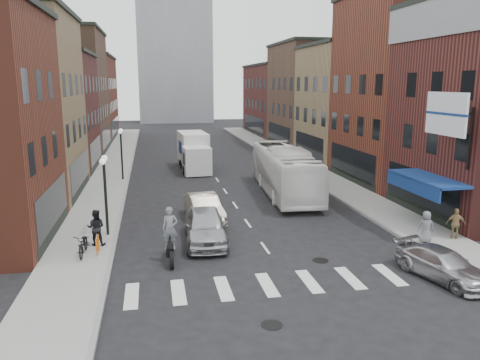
% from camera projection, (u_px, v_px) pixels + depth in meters
% --- Properties ---
extents(ground, '(160.00, 160.00, 0.00)m').
position_uv_depth(ground, '(270.00, 255.00, 21.04)').
color(ground, black).
rests_on(ground, ground).
extents(sidewalk_left, '(3.00, 74.00, 0.15)m').
position_uv_depth(sidewalk_left, '(112.00, 171.00, 40.62)').
color(sidewalk_left, gray).
rests_on(sidewalk_left, ground).
extents(sidewalk_right, '(3.00, 74.00, 0.15)m').
position_uv_depth(sidewalk_right, '(300.00, 165.00, 43.74)').
color(sidewalk_right, gray).
rests_on(sidewalk_right, ground).
extents(curb_left, '(0.20, 74.00, 0.16)m').
position_uv_depth(curb_left, '(130.00, 172.00, 40.91)').
color(curb_left, gray).
rests_on(curb_left, ground).
extents(curb_right, '(0.20, 74.00, 0.16)m').
position_uv_depth(curb_right, '(284.00, 166.00, 43.48)').
color(curb_right, gray).
rests_on(curb_right, ground).
extents(crosswalk_stripes, '(12.00, 2.20, 0.01)m').
position_uv_depth(crosswalk_stripes, '(290.00, 283.00, 18.15)').
color(crosswalk_stripes, silver).
rests_on(crosswalk_stripes, ground).
extents(bldg_left_mid_b, '(10.30, 10.20, 10.30)m').
position_uv_depth(bldg_left_mid_b, '(33.00, 112.00, 40.32)').
color(bldg_left_mid_b, '#4E1F1C').
rests_on(bldg_left_mid_b, ground).
extents(bldg_left_far_a, '(10.30, 12.20, 13.30)m').
position_uv_depth(bldg_left_far_a, '(56.00, 92.00, 50.59)').
color(bldg_left_far_a, brown).
rests_on(bldg_left_far_a, ground).
extents(bldg_left_far_b, '(10.30, 16.20, 11.30)m').
position_uv_depth(bldg_left_far_b, '(76.00, 97.00, 64.25)').
color(bldg_left_far_b, maroon).
rests_on(bldg_left_far_b, ground).
extents(bldg_right_mid_a, '(10.30, 10.20, 14.30)m').
position_uv_depth(bldg_right_mid_a, '(416.00, 89.00, 35.79)').
color(bldg_right_mid_a, maroon).
rests_on(bldg_right_mid_a, ground).
extents(bldg_right_mid_b, '(10.30, 10.20, 11.30)m').
position_uv_depth(bldg_right_mid_b, '(358.00, 103.00, 45.72)').
color(bldg_right_mid_b, '#9E8257').
rests_on(bldg_right_mid_b, ground).
extents(bldg_right_far_a, '(10.30, 12.20, 12.30)m').
position_uv_depth(bldg_right_far_a, '(319.00, 95.00, 56.19)').
color(bldg_right_far_a, brown).
rests_on(bldg_right_far_a, ground).
extents(bldg_right_far_b, '(10.30, 16.20, 10.30)m').
position_uv_depth(bldg_right_far_b, '(286.00, 100.00, 69.86)').
color(bldg_right_far_b, '#4E1F1C').
rests_on(bldg_right_far_b, ground).
extents(awning_blue, '(1.80, 5.00, 0.78)m').
position_uv_depth(awning_blue, '(424.00, 180.00, 24.55)').
color(awning_blue, navy).
rests_on(awning_blue, ground).
extents(billboard_sign, '(1.52, 3.00, 3.70)m').
position_uv_depth(billboard_sign, '(447.00, 115.00, 21.84)').
color(billboard_sign, black).
rests_on(billboard_sign, ground).
extents(streetlamp_near, '(0.32, 1.22, 4.11)m').
position_uv_depth(streetlamp_near, '(105.00, 181.00, 22.93)').
color(streetlamp_near, black).
rests_on(streetlamp_near, ground).
extents(streetlamp_far, '(0.32, 1.22, 4.11)m').
position_uv_depth(streetlamp_far, '(121.00, 144.00, 36.40)').
color(streetlamp_far, black).
rests_on(streetlamp_far, ground).
extents(bike_rack, '(0.08, 0.68, 0.80)m').
position_uv_depth(bike_rack, '(98.00, 245.00, 20.78)').
color(bike_rack, '#D8590C').
rests_on(bike_rack, sidewalk_left).
extents(box_truck, '(2.58, 7.56, 3.24)m').
position_uv_depth(box_truck, '(194.00, 152.00, 41.47)').
color(box_truck, silver).
rests_on(box_truck, ground).
extents(motorcycle_rider, '(0.71, 2.41, 2.45)m').
position_uv_depth(motorcycle_rider, '(170.00, 236.00, 20.09)').
color(motorcycle_rider, black).
rests_on(motorcycle_rider, ground).
extents(transit_bus, '(3.63, 11.97, 3.28)m').
position_uv_depth(transit_bus, '(284.00, 171.00, 32.41)').
color(transit_bus, white).
rests_on(transit_bus, ground).
extents(sedan_left_near, '(2.23, 4.99, 1.67)m').
position_uv_depth(sedan_left_near, '(205.00, 226.00, 22.60)').
color(sedan_left_near, '#ACADB1').
rests_on(sedan_left_near, ground).
extents(sedan_left_far, '(2.03, 4.63, 1.48)m').
position_uv_depth(sedan_left_far, '(204.00, 208.00, 26.23)').
color(sedan_left_far, beige).
rests_on(sedan_left_far, ground).
extents(curb_car, '(2.71, 4.40, 1.19)m').
position_uv_depth(curb_car, '(443.00, 265.00, 18.42)').
color(curb_car, '#A9A8AD').
rests_on(curb_car, ground).
extents(parked_bicycle, '(0.70, 1.91, 0.99)m').
position_uv_depth(parked_bicycle, '(84.00, 244.00, 20.64)').
color(parked_bicycle, black).
rests_on(parked_bicycle, sidewalk_left).
extents(ped_left_solo, '(0.89, 0.59, 1.71)m').
position_uv_depth(ped_left_solo, '(96.00, 227.00, 21.80)').
color(ped_left_solo, black).
rests_on(ped_left_solo, sidewalk_left).
extents(ped_right_b, '(1.00, 0.78, 1.52)m').
position_uv_depth(ped_right_b, '(456.00, 224.00, 22.71)').
color(ped_right_b, '#97794D').
rests_on(ped_right_b, sidewalk_right).
extents(ped_right_c, '(0.85, 0.66, 1.53)m').
position_uv_depth(ped_right_c, '(426.00, 227.00, 22.19)').
color(ped_right_c, slate).
rests_on(ped_right_c, sidewalk_right).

